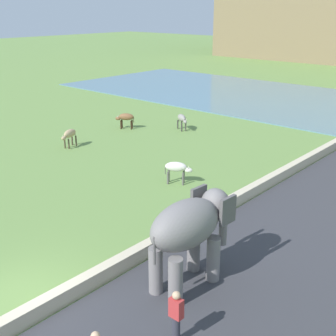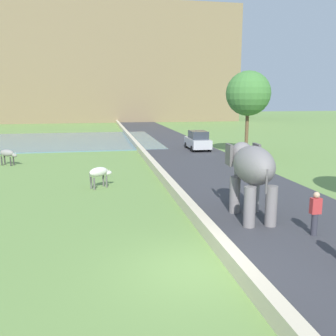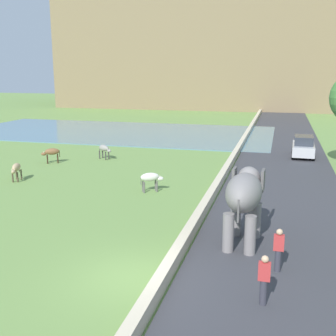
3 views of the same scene
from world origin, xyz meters
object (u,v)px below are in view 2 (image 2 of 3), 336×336
Objects in this scene: person_beside_elephant at (315,213)px; cow_white at (99,173)px; elephant at (251,169)px; car_silver at (198,141)px; cow_grey at (8,154)px.

cow_white is at bearing 130.33° from person_beside_elephant.
car_silver is at bearing 80.73° from elephant.
elephant is at bearing -99.27° from car_silver.
cow_white is (-9.04, -12.93, -0.06)m from car_silver.
person_beside_elephant is 21.62m from cow_grey.
cow_white is (6.41, -8.08, 0.00)m from cow_grey.
cow_grey is (-15.45, -4.85, -0.06)m from car_silver.
elephant is 19.51m from car_silver.
car_silver is 16.19m from cow_grey.
elephant is 8.72m from cow_white.
elephant reaches higher than car_silver.
person_beside_elephant is (1.41, -2.32, -1.16)m from elephant.
car_silver is at bearing 55.03° from cow_white.
elephant is at bearing -49.42° from cow_grey.
car_silver reaches higher than person_beside_elephant.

